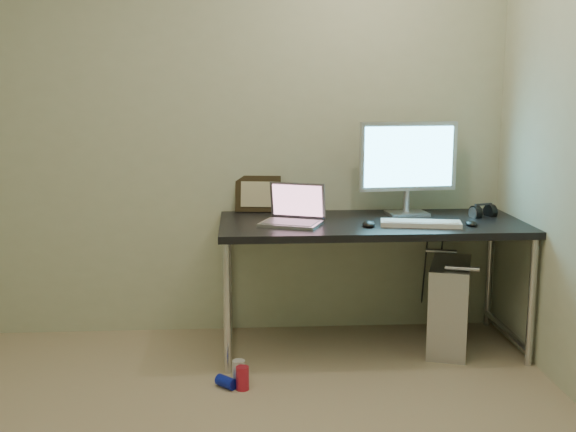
{
  "coord_description": "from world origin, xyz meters",
  "views": [
    {
      "loc": [
        0.15,
        -2.62,
        1.52
      ],
      "look_at": [
        0.39,
        1.02,
        0.85
      ],
      "focal_mm": 45.0,
      "sensor_mm": 36.0,
      "label": 1
    }
  ],
  "objects": [
    {
      "name": "keyboard",
      "position": [
        1.13,
        1.22,
        0.76
      ],
      "size": [
        0.46,
        0.22,
        0.03
      ],
      "primitive_type": "cube",
      "rotation": [
        0.0,
        0.0,
        -0.19
      ],
      "color": "white",
      "rests_on": "desk"
    },
    {
      "name": "tower_computer",
      "position": [
        1.34,
        1.32,
        0.26
      ],
      "size": [
        0.36,
        0.53,
        0.54
      ],
      "rotation": [
        0.0,
        0.0,
        -0.33
      ],
      "color": "silver",
      "rests_on": "ground"
    },
    {
      "name": "can_white",
      "position": [
        0.13,
        0.9,
        0.06
      ],
      "size": [
        0.08,
        0.08,
        0.12
      ],
      "primitive_type": "cylinder",
      "rotation": [
        0.0,
        0.0,
        -0.2
      ],
      "color": "silver",
      "rests_on": "ground"
    },
    {
      "name": "can_blue",
      "position": [
        0.06,
        0.84,
        0.03
      ],
      "size": [
        0.12,
        0.12,
        0.06
      ],
      "primitive_type": "cylinder",
      "rotation": [
        1.57,
        0.0,
        0.77
      ],
      "color": "#0D1CB1",
      "rests_on": "ground"
    },
    {
      "name": "picture_frame",
      "position": [
        0.25,
        1.72,
        0.86
      ],
      "size": [
        0.28,
        0.12,
        0.22
      ],
      "primitive_type": "cube",
      "rotation": [
        -0.21,
        0.0,
        -0.14
      ],
      "color": "black",
      "rests_on": "desk"
    },
    {
      "name": "desk",
      "position": [
        0.89,
        1.37,
        0.68
      ],
      "size": [
        1.72,
        0.75,
        0.75
      ],
      "color": "black",
      "rests_on": "ground"
    },
    {
      "name": "wall_back",
      "position": [
        0.0,
        1.75,
        1.25
      ],
      "size": [
        3.5,
        0.02,
        2.5
      ],
      "primitive_type": "cube",
      "color": "beige",
      "rests_on": "ground"
    },
    {
      "name": "monitor",
      "position": [
        1.14,
        1.57,
        1.07
      ],
      "size": [
        0.59,
        0.2,
        0.55
      ],
      "rotation": [
        0.0,
        0.0,
        0.11
      ],
      "color": "silver",
      "rests_on": "desk"
    },
    {
      "name": "webcam",
      "position": [
        0.5,
        1.65,
        0.84
      ],
      "size": [
        0.04,
        0.03,
        0.12
      ],
      "rotation": [
        0.0,
        0.0,
        0.06
      ],
      "color": "silver",
      "rests_on": "desk"
    },
    {
      "name": "can_red",
      "position": [
        0.15,
        0.81,
        0.06
      ],
      "size": [
        0.08,
        0.08,
        0.12
      ],
      "primitive_type": "cylinder",
      "rotation": [
        0.0,
        0.0,
        0.15
      ],
      "color": "red",
      "rests_on": "ground"
    },
    {
      "name": "laptop",
      "position": [
        0.44,
        1.33,
        0.8
      ],
      "size": [
        0.4,
        0.36,
        0.22
      ],
      "rotation": [
        0.0,
        0.0,
        -0.38
      ],
      "color": "silver",
      "rests_on": "desk"
    },
    {
      "name": "headphones",
      "position": [
        1.57,
        1.47,
        0.78
      ],
      "size": [
        0.17,
        0.1,
        0.1
      ],
      "rotation": [
        0.0,
        0.0,
        0.35
      ],
      "color": "black",
      "rests_on": "desk"
    },
    {
      "name": "cable_b",
      "position": [
        1.38,
        1.68,
        0.38
      ],
      "size": [
        0.02,
        0.11,
        0.71
      ],
      "primitive_type": "cylinder",
      "rotation": [
        0.14,
        0.0,
        0.09
      ],
      "color": "black",
      "rests_on": "ground"
    },
    {
      "name": "mouse_left",
      "position": [
        0.85,
        1.23,
        0.77
      ],
      "size": [
        0.08,
        0.12,
        0.04
      ],
      "primitive_type": "ellipsoid",
      "rotation": [
        0.0,
        0.0,
        -0.12
      ],
      "color": "black",
      "rests_on": "desk"
    },
    {
      "name": "cable_a",
      "position": [
        1.29,
        1.7,
        0.4
      ],
      "size": [
        0.01,
        0.16,
        0.69
      ],
      "primitive_type": "cylinder",
      "rotation": [
        0.21,
        0.0,
        0.0
      ],
      "color": "black",
      "rests_on": "ground"
    },
    {
      "name": "mouse_right",
      "position": [
        1.42,
        1.21,
        0.77
      ],
      "size": [
        0.07,
        0.1,
        0.03
      ],
      "primitive_type": "ellipsoid",
      "rotation": [
        0.0,
        0.0,
        -0.03
      ],
      "color": "black",
      "rests_on": "desk"
    }
  ]
}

